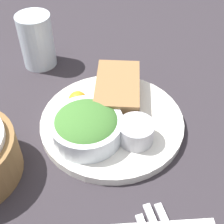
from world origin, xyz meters
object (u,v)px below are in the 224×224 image
Objects in this scene: salad_bowl at (86,126)px; dressing_cup at (136,132)px; drink_glass at (37,41)px; sandwich at (118,91)px; plate at (112,122)px.

salad_bowl reaches higher than dressing_cup.
drink_glass is (0.27, 0.12, 0.02)m from salad_bowl.
sandwich reaches higher than dressing_cup.
drink_glass is (0.23, 0.17, 0.06)m from plate.
plate is at bearing 165.26° from sandwich.
sandwich is at bearing 12.55° from dressing_cup.
dressing_cup is (-0.06, -0.04, 0.03)m from plate.
dressing_cup is 0.35m from drink_glass.
salad_bowl reaches higher than sandwich.
plate is 1.82× the size of sandwich.
dressing_cup is at bearing -143.78° from plate.
salad_bowl is 1.05× the size of drink_glass.
dressing_cup is at bearing -167.45° from sandwich.
drink_glass reaches higher than sandwich.
dressing_cup is at bearing -99.76° from salad_bowl.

